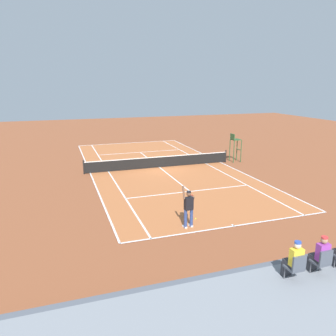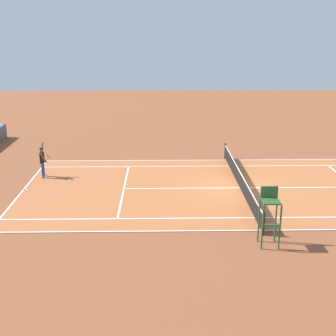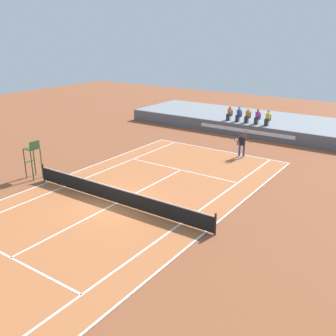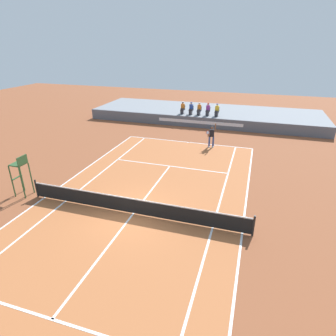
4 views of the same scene
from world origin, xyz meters
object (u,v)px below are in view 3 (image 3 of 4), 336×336
object	(u,v)px
spectator_seated_3	(257,117)
spectator_seated_2	(248,116)
spectator_seated_0	(229,113)
tennis_ball	(228,158)
spectator_seated_4	(268,118)
tennis_player	(242,144)
spectator_seated_1	(239,115)
umpire_chair	(33,154)

from	to	relation	value
spectator_seated_3	spectator_seated_2	bearing A→B (deg)	180.00
spectator_seated_0	tennis_ball	bearing A→B (deg)	-64.27
spectator_seated_2	spectator_seated_4	distance (m)	1.85
tennis_player	spectator_seated_1	bearing A→B (deg)	116.90
tennis_player	tennis_ball	xyz separation A→B (m)	(-0.71, -0.78, -0.96)
spectator_seated_1	spectator_seated_0	bearing A→B (deg)	180.00
spectator_seated_4	tennis_player	size ratio (longest dim) A/B	0.61
spectator_seated_0	spectator_seated_1	size ratio (longest dim) A/B	1.00
tennis_player	tennis_ball	bearing A→B (deg)	-132.37
spectator_seated_3	tennis_player	world-z (taller)	spectator_seated_3
tennis_ball	umpire_chair	xyz separation A→B (m)	(-8.19, -10.52, 1.52)
spectator_seated_0	spectator_seated_1	world-z (taller)	same
spectator_seated_3	tennis_ball	bearing A→B (deg)	-83.63
spectator_seated_1	spectator_seated_2	bearing A→B (deg)	0.00
spectator_seated_3	spectator_seated_4	xyz separation A→B (m)	(0.93, 0.00, 0.00)
umpire_chair	spectator_seated_2	bearing A→B (deg)	70.04
spectator_seated_0	umpire_chair	size ratio (longest dim) A/B	0.52
spectator_seated_0	spectator_seated_4	world-z (taller)	same
spectator_seated_2	tennis_player	size ratio (longest dim) A/B	0.61
spectator_seated_0	umpire_chair	world-z (taller)	umpire_chair
spectator_seated_0	spectator_seated_4	distance (m)	3.63
spectator_seated_4	umpire_chair	size ratio (longest dim) A/B	0.52
spectator_seated_0	spectator_seated_3	bearing A→B (deg)	0.00
tennis_player	spectator_seated_3	bearing A→B (deg)	103.16
spectator_seated_3	umpire_chair	distance (m)	19.27
spectator_seated_1	spectator_seated_4	bearing A→B (deg)	0.00
spectator_seated_0	spectator_seated_1	xyz separation A→B (m)	(0.92, 0.00, 0.00)
spectator_seated_3	tennis_player	bearing A→B (deg)	-76.84
spectator_seated_1	umpire_chair	bearing A→B (deg)	-107.47
spectator_seated_3	umpire_chair	world-z (taller)	umpire_chair
spectator_seated_0	spectator_seated_1	distance (m)	0.92
spectator_seated_1	umpire_chair	xyz separation A→B (m)	(-5.60, -17.80, -0.14)
spectator_seated_3	tennis_ball	distance (m)	7.51
spectator_seated_2	spectator_seated_0	bearing A→B (deg)	180.00
spectator_seated_2	spectator_seated_4	xyz separation A→B (m)	(1.85, 0.00, 0.00)
spectator_seated_4	spectator_seated_2	bearing A→B (deg)	180.00
spectator_seated_3	tennis_player	xyz separation A→B (m)	(1.52, -6.50, -0.70)
spectator_seated_0	spectator_seated_4	size ratio (longest dim) A/B	1.00
spectator_seated_1	tennis_ball	bearing A→B (deg)	-70.41
spectator_seated_0	tennis_player	world-z (taller)	spectator_seated_0
tennis_player	spectator_seated_0	bearing A→B (deg)	122.95
tennis_player	umpire_chair	world-z (taller)	umpire_chair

